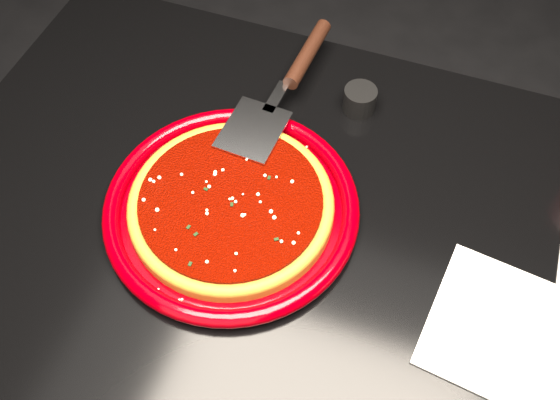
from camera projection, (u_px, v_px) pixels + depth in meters
The scene contains 10 objects.
table at pixel (318, 358), 1.14m from camera, with size 1.20×0.80×0.75m, color black.
plate at pixel (231, 207), 0.85m from camera, with size 0.35×0.35×0.03m, color #710005.
pizza_crust at pixel (231, 206), 0.85m from camera, with size 0.28×0.28×0.01m, color #8B601D.
pizza_crust_rim at pixel (231, 203), 0.85m from camera, with size 0.28×0.28×0.02m, color #8B601D.
pizza_sauce at pixel (231, 201), 0.84m from camera, with size 0.25×0.25×0.01m, color #610700.
parmesan_dusting at pixel (230, 198), 0.84m from camera, with size 0.24×0.24×0.01m, color beige, non-canonical shape.
basil_flecks at pixel (230, 198), 0.84m from camera, with size 0.22×0.22×0.00m, color black, non-canonical shape.
pizza_server at pixel (284, 87), 0.94m from camera, with size 0.10×0.35×0.03m, color silver, non-canonical shape.
napkin_a at pixel (505, 331), 0.77m from camera, with size 0.18×0.18×0.00m, color white.
ramekin at pixel (360, 100), 0.96m from camera, with size 0.05×0.05×0.04m, color black.
Camera 1 is at (0.07, -0.39, 1.48)m, focal length 40.00 mm.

